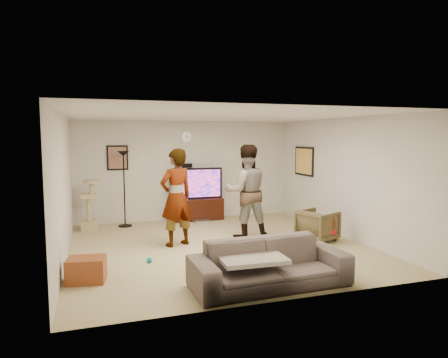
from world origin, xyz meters
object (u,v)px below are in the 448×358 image
object	(u,v)px
tv_stand	(197,209)
sofa	(270,264)
person_left	(176,197)
floor_lamp	(124,189)
cat_tree	(89,205)
beer_bottle	(334,227)
side_table	(86,270)
person_right	(246,191)
armchair	(318,225)
tv	(197,183)

from	to	relation	value
tv_stand	sofa	world-z (taller)	sofa
person_left	sofa	xyz separation A→B (m)	(0.82, -2.52, -0.62)
floor_lamp	cat_tree	distance (m)	0.86
beer_bottle	floor_lamp	bearing A→B (deg)	120.54
sofa	side_table	distance (m)	2.66
person_right	beer_bottle	distance (m)	2.72
cat_tree	armchair	bearing A→B (deg)	-29.31
beer_bottle	armchair	xyz separation A→B (m)	(0.94, 1.98, -0.46)
cat_tree	person_right	xyz separation A→B (m)	(3.14, -1.77, 0.41)
armchair	side_table	xyz separation A→B (m)	(-4.43, -0.99, -0.14)
tv	beer_bottle	bearing A→B (deg)	-79.41
sofa	tv	bearing A→B (deg)	86.65
tv	beer_bottle	distance (m)	4.82
tv	cat_tree	size ratio (longest dim) A/B	1.15
person_right	tv_stand	bearing A→B (deg)	-69.87
person_right	tv	bearing A→B (deg)	-69.87
beer_bottle	cat_tree	bearing A→B (deg)	127.95
tv_stand	sofa	distance (m)	4.74
tv_stand	tv	world-z (taller)	tv
floor_lamp	sofa	world-z (taller)	floor_lamp
floor_lamp	person_right	xyz separation A→B (m)	(2.34, -1.84, 0.09)
tv_stand	tv	distance (m)	0.66
person_left	side_table	size ratio (longest dim) A/B	3.53
tv_stand	beer_bottle	size ratio (longest dim) A/B	5.24
person_right	beer_bottle	bearing A→B (deg)	102.43
person_left	armchair	world-z (taller)	person_left
tv_stand	cat_tree	distance (m)	2.63
person_left	floor_lamp	bearing A→B (deg)	-89.00
floor_lamp	sofa	distance (m)	4.86
tv_stand	floor_lamp	distance (m)	1.90
cat_tree	armchair	world-z (taller)	cat_tree
sofa	cat_tree	bearing A→B (deg)	117.16
beer_bottle	side_table	world-z (taller)	beer_bottle
tv	sofa	size ratio (longest dim) A/B	0.59
tv_stand	side_table	world-z (taller)	tv_stand
tv_stand	person_right	bearing A→B (deg)	-75.08
tv_stand	floor_lamp	xyz separation A→B (m)	(-1.79, -0.20, 0.61)
tv	side_table	bearing A→B (deg)	-124.78
beer_bottle	person_right	bearing A→B (deg)	97.22
beer_bottle	person_left	bearing A→B (deg)	126.21
floor_lamp	side_table	xyz separation A→B (m)	(-0.81, -3.55, -0.71)
floor_lamp	beer_bottle	bearing A→B (deg)	-59.46
tv_stand	person_left	xyz separation A→B (m)	(-0.96, -2.22, 0.67)
armchair	person_left	bearing A→B (deg)	56.90
floor_lamp	beer_bottle	xyz separation A→B (m)	(2.68, -4.54, -0.11)
person_right	cat_tree	bearing A→B (deg)	-24.16
cat_tree	side_table	bearing A→B (deg)	-90.16
sofa	person_right	bearing A→B (deg)	74.09
floor_lamp	person_left	xyz separation A→B (m)	(0.83, -2.02, 0.06)
person_left	beer_bottle	xyz separation A→B (m)	(1.85, -2.52, -0.17)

